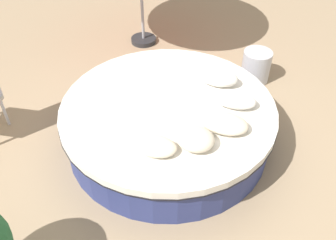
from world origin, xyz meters
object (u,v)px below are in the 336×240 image
(round_bed, at_px, (168,123))
(side_table, at_px, (256,66))
(throw_pillow_4, at_px, (218,77))
(throw_pillow_1, at_px, (195,139))
(throw_pillow_3, at_px, (234,99))
(throw_pillow_0, at_px, (155,146))
(throw_pillow_2, at_px, (224,123))

(round_bed, distance_m, side_table, 1.89)
(side_table, bearing_deg, throw_pillow_4, -109.82)
(throw_pillow_1, xyz_separation_m, throw_pillow_3, (0.26, 0.79, -0.01))
(throw_pillow_3, xyz_separation_m, throw_pillow_4, (-0.27, 0.35, 0.02))
(throw_pillow_1, height_order, side_table, throw_pillow_1)
(throw_pillow_0, distance_m, side_table, 2.57)
(throw_pillow_1, bearing_deg, throw_pillow_0, -151.33)
(throw_pillow_0, height_order, throw_pillow_4, throw_pillow_4)
(round_bed, bearing_deg, side_table, 63.32)
(throw_pillow_3, bearing_deg, side_table, 85.43)
(throw_pillow_2, bearing_deg, throw_pillow_4, 107.25)
(throw_pillow_4, relative_size, side_table, 1.04)
(throw_pillow_0, xyz_separation_m, side_table, (0.75, 2.42, -0.40))
(round_bed, xyz_separation_m, side_table, (0.85, 1.68, -0.05))
(throw_pillow_3, height_order, side_table, throw_pillow_3)
(throw_pillow_1, height_order, throw_pillow_4, throw_pillow_4)
(throw_pillow_3, bearing_deg, throw_pillow_1, -108.13)
(throw_pillow_0, bearing_deg, throw_pillow_2, 42.53)
(round_bed, bearing_deg, throw_pillow_2, -14.65)
(throw_pillow_3, relative_size, throw_pillow_4, 1.03)
(throw_pillow_2, height_order, side_table, throw_pillow_2)
(throw_pillow_1, xyz_separation_m, throw_pillow_4, (-0.01, 1.14, 0.01))
(throw_pillow_2, distance_m, throw_pillow_3, 0.44)
(round_bed, relative_size, throw_pillow_3, 4.99)
(throw_pillow_1, distance_m, throw_pillow_2, 0.42)
(throw_pillow_4, bearing_deg, throw_pillow_3, -52.33)
(side_table, bearing_deg, throw_pillow_2, -94.33)
(throw_pillow_2, xyz_separation_m, throw_pillow_4, (-0.25, 0.79, 0.03))
(throw_pillow_4, bearing_deg, side_table, 70.18)
(throw_pillow_0, distance_m, throw_pillow_1, 0.43)
(throw_pillow_1, height_order, throw_pillow_3, throw_pillow_1)
(throw_pillow_1, distance_m, side_table, 2.29)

